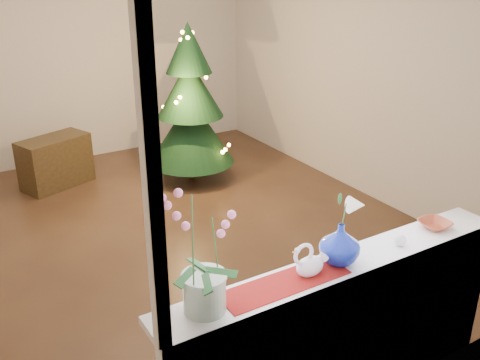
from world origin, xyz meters
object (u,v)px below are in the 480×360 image
at_px(swan, 310,259).
at_px(side_table, 56,162).
at_px(orchid_pot, 203,251).
at_px(xmas_tree, 190,104).
at_px(blue_vase, 340,241).
at_px(amber_dish, 435,225).
at_px(paperweight, 400,240).

relative_size(swan, side_table, 0.29).
distance_m(orchid_pot, xmas_tree, 3.87).
bearing_deg(side_table, blue_vase, -102.81).
relative_size(orchid_pot, xmas_tree, 0.35).
bearing_deg(side_table, orchid_pot, -114.02).
bearing_deg(blue_vase, orchid_pot, 179.94).
bearing_deg(side_table, swan, -105.72).
height_order(swan, amber_dish, swan).
xyz_separation_m(swan, xmas_tree, (1.05, 3.50, -0.12)).
bearing_deg(orchid_pot, blue_vase, -0.06).
bearing_deg(swan, blue_vase, -19.20).
xyz_separation_m(orchid_pot, side_table, (0.23, 4.08, -0.95)).
bearing_deg(blue_vase, side_table, 98.03).
xyz_separation_m(swan, paperweight, (0.62, -0.03, -0.06)).
relative_size(orchid_pot, side_table, 0.82).
bearing_deg(amber_dish, side_table, 108.02).
height_order(blue_vase, amber_dish, blue_vase).
height_order(blue_vase, xmas_tree, xmas_tree).
height_order(swan, paperweight, swan).
height_order(orchid_pot, amber_dish, orchid_pot).
distance_m(orchid_pot, swan, 0.63).
height_order(swan, blue_vase, blue_vase).
bearing_deg(blue_vase, swan, -175.35).
xyz_separation_m(blue_vase, amber_dish, (0.75, 0.00, -0.11)).
xyz_separation_m(amber_dish, side_table, (-1.33, 4.08, -0.66)).
bearing_deg(xmas_tree, swan, -106.77).
xyz_separation_m(orchid_pot, swan, (0.59, -0.02, -0.22)).
xyz_separation_m(blue_vase, side_table, (-0.58, 4.08, -0.77)).
height_order(orchid_pot, blue_vase, orchid_pot).
bearing_deg(paperweight, swan, 177.63).
distance_m(xmas_tree, side_table, 1.66).
height_order(blue_vase, paperweight, blue_vase).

